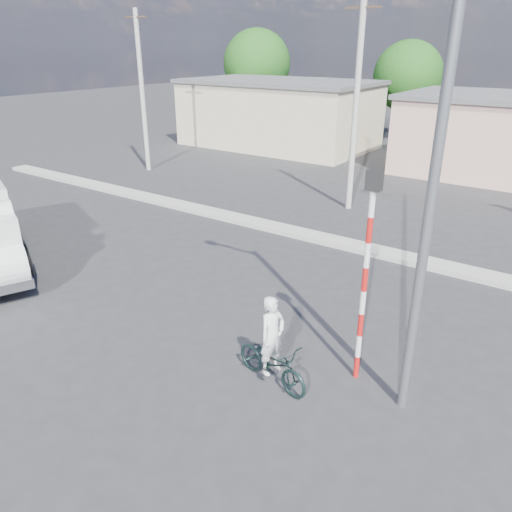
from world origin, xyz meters
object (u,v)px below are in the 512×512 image
Objects in this scene: cyclist at (272,348)px; traffic_pole at (366,263)px; bicycle at (272,363)px; streetlight at (428,144)px.

cyclist is 2.50m from traffic_pole.
bicycle is 0.35m from cyclist.
bicycle is at bearing -158.49° from streetlight.
bicycle is 0.42× the size of traffic_pole.
traffic_pole reaches higher than bicycle.
traffic_pole reaches higher than cyclist.
traffic_pole is (1.32, 1.19, 1.77)m from cyclist.
bicycle is at bearing -137.92° from traffic_pole.
cyclist is 0.18× the size of streetlight.
cyclist is at bearing -137.92° from traffic_pole.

